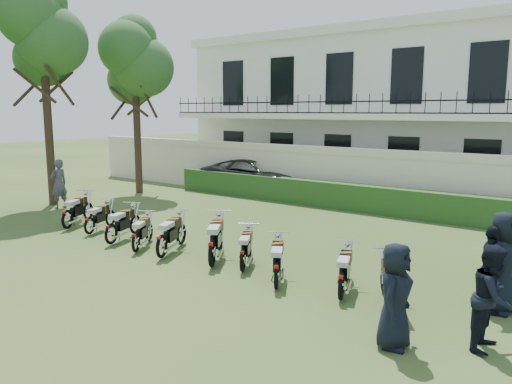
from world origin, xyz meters
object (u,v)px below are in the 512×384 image
(tree_west_near, at_px, (135,61))
(motorcycle_5, at_px, (212,247))
(inspector, at_px, (59,184))
(officer_1, at_px, (493,298))
(officer_0, at_px, (395,296))
(motorcycle_4, at_px, (162,241))
(motorcycle_2, at_px, (111,229))
(motorcycle_8, at_px, (341,280))
(tree_west_mid, at_px, (43,33))
(motorcycle_7, at_px, (276,269))
(officer_4, at_px, (512,249))
(motorcycle_3, at_px, (136,237))
(officer_3, at_px, (503,262))
(officer_2, at_px, (491,269))
(suv, at_px, (258,176))
(motorcycle_0, at_px, (67,215))
(motorcycle_6, at_px, (243,255))
(motorcycle_9, at_px, (398,296))
(motorcycle_1, at_px, (89,221))

(tree_west_near, height_order, motorcycle_5, tree_west_near)
(inspector, height_order, officer_1, inspector)
(officer_0, relative_size, officer_1, 1.01)
(motorcycle_4, distance_m, inspector, 8.45)
(motorcycle_2, bearing_deg, motorcycle_8, -18.08)
(tree_west_mid, distance_m, motorcycle_2, 9.66)
(motorcycle_4, xyz_separation_m, motorcycle_8, (4.97, 0.22, -0.05))
(motorcycle_7, relative_size, officer_4, 0.99)
(motorcycle_3, bearing_deg, motorcycle_8, -29.41)
(motorcycle_5, relative_size, officer_3, 0.94)
(officer_3, bearing_deg, officer_4, 19.66)
(motorcycle_4, bearing_deg, officer_0, -32.80)
(motorcycle_4, bearing_deg, motorcycle_3, 159.12)
(tree_west_mid, height_order, tree_west_near, tree_west_mid)
(motorcycle_2, relative_size, motorcycle_3, 1.20)
(tree_west_mid, xyz_separation_m, motorcycle_8, (14.09, -2.27, -6.23))
(motorcycle_5, bearing_deg, officer_1, -37.08)
(officer_3, bearing_deg, officer_1, -158.55)
(tree_west_mid, bearing_deg, motorcycle_7, -11.39)
(officer_2, distance_m, officer_3, 0.26)
(motorcycle_5, bearing_deg, tree_west_near, 114.68)
(motorcycle_5, height_order, inspector, inspector)
(suv, distance_m, officer_1, 15.57)
(motorcycle_0, height_order, motorcycle_6, motorcycle_0)
(tree_west_near, bearing_deg, motorcycle_9, -23.74)
(motorcycle_8, xyz_separation_m, officer_0, (1.58, -1.24, 0.42))
(motorcycle_0, relative_size, inspector, 0.94)
(motorcycle_4, bearing_deg, officer_2, -13.34)
(motorcycle_0, height_order, inspector, inspector)
(motorcycle_1, distance_m, motorcycle_7, 7.23)
(tree_west_mid, xyz_separation_m, motorcycle_2, (6.99, -2.44, -6.20))
(officer_0, height_order, officer_4, officer_0)
(motorcycle_9, relative_size, officer_3, 0.85)
(motorcycle_4, bearing_deg, officer_3, -12.38)
(motorcycle_1, bearing_deg, motorcycle_0, 159.74)
(motorcycle_2, xyz_separation_m, motorcycle_7, (5.73, -0.12, -0.01))
(tree_west_near, bearing_deg, motorcycle_3, -40.44)
(suv, xyz_separation_m, officer_1, (12.04, -9.87, 0.06))
(inspector, height_order, officer_2, inspector)
(officer_0, bearing_deg, officer_2, -26.58)
(motorcycle_3, xyz_separation_m, officer_2, (8.37, 1.44, 0.41))
(motorcycle_2, relative_size, motorcycle_5, 0.99)
(motorcycle_2, distance_m, motorcycle_3, 1.19)
(tree_west_near, relative_size, motorcycle_2, 4.42)
(motorcycle_5, relative_size, motorcycle_9, 1.10)
(motorcycle_0, bearing_deg, motorcycle_4, -32.03)
(motorcycle_8, height_order, officer_0, officer_0)
(inspector, bearing_deg, officer_1, 77.35)
(tree_west_near, xyz_separation_m, officer_0, (15.17, -7.51, -5.03))
(tree_west_mid, bearing_deg, motorcycle_4, -15.28)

